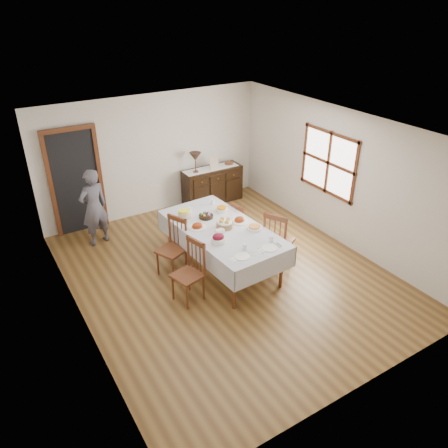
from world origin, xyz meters
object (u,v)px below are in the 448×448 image
chair_right_near (277,239)px  sideboard (212,185)px  person (94,205)px  chair_right_far (241,224)px  dining_table (222,232)px  chair_left_near (190,271)px  chair_left_far (173,246)px  table_lamp (195,157)px

chair_right_near → sideboard: 3.01m
chair_right_near → person: (-2.48, 2.50, 0.27)m
chair_right_far → dining_table: bearing=113.0°
dining_table → chair_left_near: chair_left_near is taller
chair_left_near → sideboard: size_ratio=0.74×
dining_table → person: size_ratio=1.51×
chair_left_near → chair_left_far: bearing=159.1°
chair_left_far → chair_right_near: 1.83m
dining_table → table_lamp: size_ratio=5.42×
chair_right_near → person: bearing=16.6°
dining_table → chair_right_near: 1.00m
chair_left_far → sideboard: (2.05, 2.17, -0.10)m
chair_left_near → chair_left_far: 0.82m
chair_right_far → table_lamp: bearing=-13.4°
dining_table → chair_right_near: size_ratio=2.26×
chair_left_near → table_lamp: table_lamp is taller
dining_table → chair_left_near: bearing=-155.1°
chair_left_far → chair_right_far: (1.52, 0.16, -0.07)m
chair_left_near → table_lamp: (1.70, 2.96, 0.67)m
dining_table → chair_right_near: chair_right_near is taller
chair_left_far → chair_right_far: 1.53m
chair_right_far → sideboard: bearing=-25.7°
dining_table → person: bearing=124.8°
chair_left_far → person: size_ratio=0.63×
chair_right_far → sideboard: 2.08m
dining_table → table_lamp: 2.66m
chair_left_near → sideboard: chair_left_near is taller
dining_table → chair_left_far: chair_left_far is taller
chair_left_far → table_lamp: bearing=119.4°
dining_table → sideboard: (1.27, 2.52, -0.32)m
chair_right_near → person: person is taller
chair_left_far → person: bearing=-177.5°
chair_right_near → sideboard: (0.40, 2.98, -0.14)m
dining_table → person: 2.61m
chair_left_far → person: person is taller
dining_table → chair_right_far: 0.95m
chair_right_near → chair_right_far: chair_right_near is taller
chair_right_far → sideboard: chair_right_far is taller
chair_left_near → chair_right_near: chair_right_near is taller
chair_right_far → person: (-2.36, 1.54, 0.37)m
chair_left_far → table_lamp: (1.60, 2.14, 0.67)m
dining_table → chair_right_far: size_ratio=2.76×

